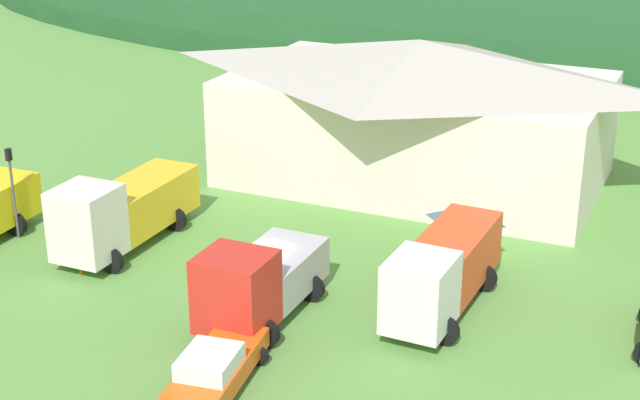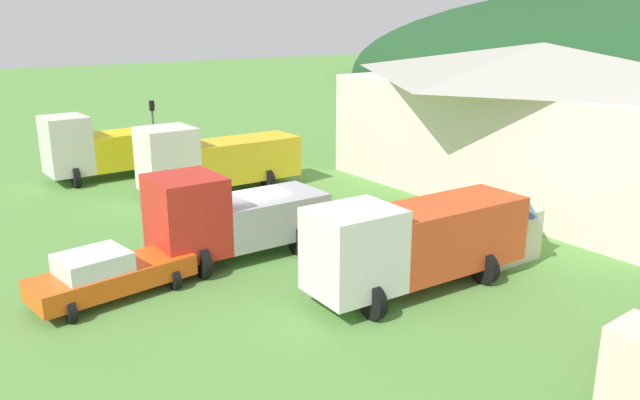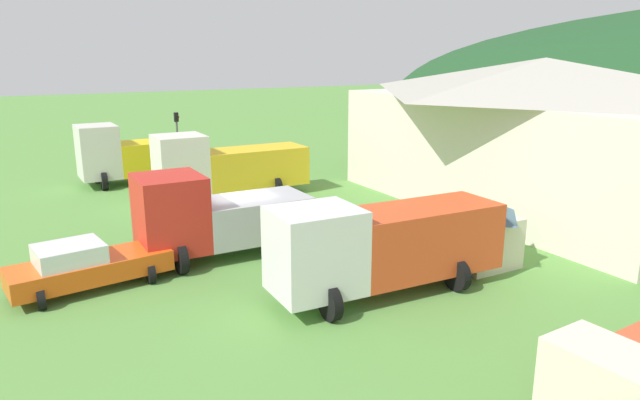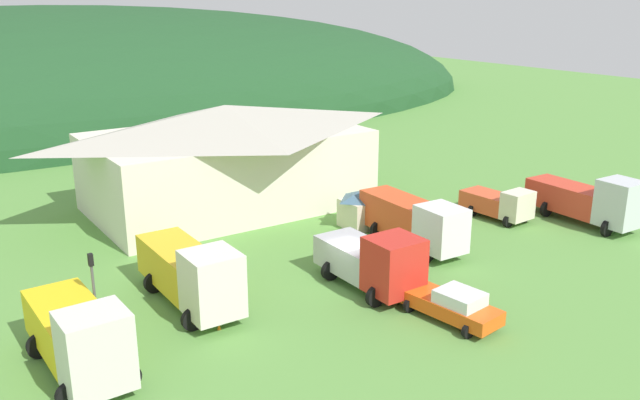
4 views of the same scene
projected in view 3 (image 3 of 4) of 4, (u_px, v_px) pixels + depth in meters
ground_plane at (238, 245)px, 23.86m from camera, size 200.00×200.00×0.00m
depot_building at (539, 130)px, 29.58m from camera, size 20.55×12.36×7.53m
play_shed_cream at (479, 231)px, 21.40m from camera, size 2.56×2.49×2.56m
flatbed_truck_yellow at (136, 154)px, 34.92m from camera, size 3.44×7.62×3.67m
heavy_rig_striped at (224, 166)px, 31.09m from camera, size 3.23×8.26×3.64m
crane_truck_red at (212, 215)px, 22.06m from camera, size 3.36×6.64×3.41m
heavy_rig_white at (381, 243)px, 18.63m from camera, size 3.20×8.09×3.21m
service_pickup_orange at (86, 266)px, 19.23m from camera, size 2.78×5.38×1.66m
traffic_light_west at (178, 140)px, 34.66m from camera, size 0.20×0.32×4.30m
traffic_cone_near_pickup at (433, 280)px, 20.20m from camera, size 0.36×0.36×0.63m
traffic_cone_mid_row at (171, 205)px, 30.16m from camera, size 0.36×0.36×0.64m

